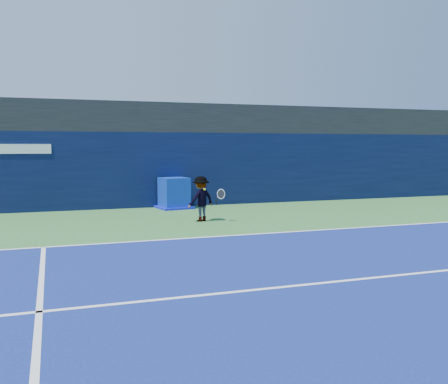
% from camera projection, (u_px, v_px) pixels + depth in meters
% --- Properties ---
extents(ground, '(80.00, 80.00, 0.00)m').
position_uv_depth(ground, '(285.00, 259.00, 10.88)').
color(ground, '#356F32').
rests_on(ground, ground).
extents(baseline, '(24.00, 0.10, 0.01)m').
position_uv_depth(baseline, '(237.00, 235.00, 13.70)').
color(baseline, white).
rests_on(baseline, ground).
extents(service_line, '(24.00, 0.10, 0.01)m').
position_uv_depth(service_line, '(334.00, 282.00, 8.99)').
color(service_line, white).
rests_on(service_line, ground).
extents(stadium_band, '(36.00, 3.00, 1.20)m').
position_uv_depth(stadium_band, '(167.00, 119.00, 21.37)').
color(stadium_band, black).
rests_on(stadium_band, back_wall_assembly).
extents(back_wall_assembly, '(36.00, 1.03, 3.00)m').
position_uv_depth(back_wall_assembly, '(173.00, 169.00, 20.62)').
color(back_wall_assembly, '#091133').
rests_on(back_wall_assembly, ground).
extents(equipment_cart, '(1.44, 1.44, 1.21)m').
position_uv_depth(equipment_cart, '(174.00, 194.00, 19.68)').
color(equipment_cart, '#0B29A1').
rests_on(equipment_cart, ground).
extents(tennis_player, '(1.27, 0.86, 1.47)m').
position_uv_depth(tennis_player, '(201.00, 199.00, 16.27)').
color(tennis_player, white).
rests_on(tennis_player, ground).
extents(tennis_ball, '(0.06, 0.06, 0.06)m').
position_uv_depth(tennis_ball, '(205.00, 189.00, 14.66)').
color(tennis_ball, '#BEDB18').
rests_on(tennis_ball, ground).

